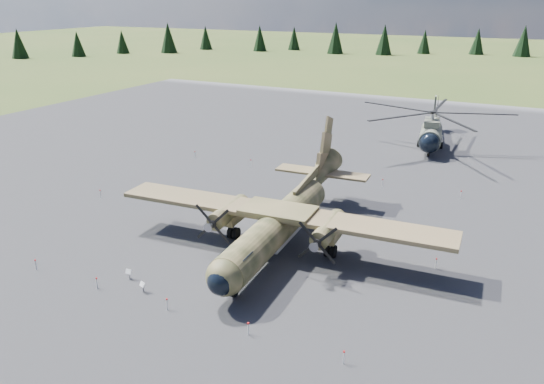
% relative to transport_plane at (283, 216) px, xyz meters
% --- Properties ---
extents(ground, '(500.00, 500.00, 0.00)m').
position_rel_transport_plane_xyz_m(ground, '(-4.55, 1.49, -2.58)').
color(ground, '#515726').
rests_on(ground, ground).
extents(apron, '(120.00, 120.00, 0.04)m').
position_rel_transport_plane_xyz_m(apron, '(-4.55, 11.49, -2.58)').
color(apron, slate).
rests_on(apron, ground).
extents(transport_plane, '(27.31, 24.78, 9.00)m').
position_rel_transport_plane_xyz_m(transport_plane, '(0.00, 0.00, 0.00)').
color(transport_plane, '#3A3E21').
rests_on(transport_plane, ground).
extents(helicopter_near, '(23.61, 25.81, 5.27)m').
position_rel_transport_plane_xyz_m(helicopter_near, '(5.09, 34.39, 1.15)').
color(helicopter_near, slate).
rests_on(helicopter_near, ground).
extents(info_placard_left, '(0.48, 0.20, 0.75)m').
position_rel_transport_plane_xyz_m(info_placard_left, '(-7.48, -9.97, -2.09)').
color(info_placard_left, gray).
rests_on(info_placard_left, ground).
extents(info_placard_right, '(0.51, 0.34, 0.74)m').
position_rel_transport_plane_xyz_m(info_placard_right, '(-5.45, -10.92, -2.09)').
color(info_placard_right, gray).
rests_on(info_placard_right, ground).
extents(barrier_fence, '(33.12, 29.62, 0.85)m').
position_rel_transport_plane_xyz_m(barrier_fence, '(-5.01, 1.42, -2.08)').
color(barrier_fence, white).
rests_on(barrier_fence, ground).
extents(treeline, '(340.34, 334.73, 10.99)m').
position_rel_transport_plane_xyz_m(treeline, '(-4.08, 1.60, 2.25)').
color(treeline, black).
rests_on(treeline, ground).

